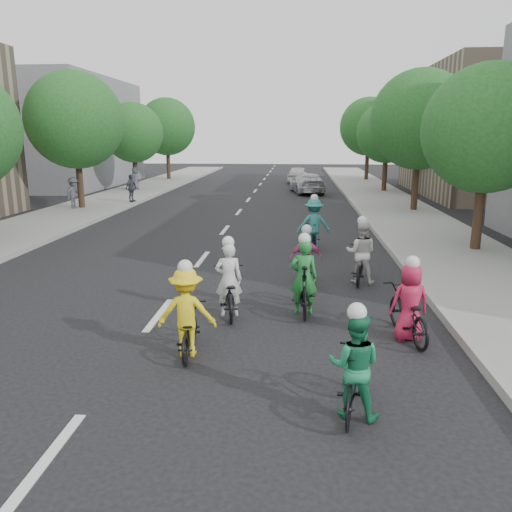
# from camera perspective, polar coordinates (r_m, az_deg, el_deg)

# --- Properties ---
(ground) EXTENTS (120.00, 120.00, 0.00)m
(ground) POSITION_cam_1_polar(r_m,az_deg,el_deg) (11.02, -11.03, -6.61)
(ground) COLOR black
(ground) RESTS_ON ground
(sidewalk_left) EXTENTS (4.00, 80.00, 0.15)m
(sidewalk_left) POSITION_cam_1_polar(r_m,az_deg,el_deg) (23.03, -23.73, 3.22)
(sidewalk_left) COLOR gray
(sidewalk_left) RESTS_ON ground
(curb_left) EXTENTS (0.18, 80.00, 0.18)m
(curb_left) POSITION_cam_1_polar(r_m,az_deg,el_deg) (22.17, -19.28, 3.28)
(curb_left) COLOR #999993
(curb_left) RESTS_ON ground
(sidewalk_right) EXTENTS (4.00, 80.00, 0.15)m
(sidewalk_right) POSITION_cam_1_polar(r_m,az_deg,el_deg) (20.91, 18.69, 2.70)
(sidewalk_right) COLOR gray
(sidewalk_right) RESTS_ON ground
(curb_right) EXTENTS (0.18, 80.00, 0.18)m
(curb_right) POSITION_cam_1_polar(r_m,az_deg,el_deg) (20.52, 13.40, 2.90)
(curb_right) COLOR #999993
(curb_right) RESTS_ON ground
(bldg_sw) EXTENTS (10.00, 14.00, 8.00)m
(bldg_sw) POSITION_cam_1_polar(r_m,az_deg,el_deg) (42.40, -22.42, 12.90)
(bldg_sw) COLOR slate
(bldg_sw) RESTS_ON ground
(bldg_se) EXTENTS (10.00, 14.00, 8.00)m
(bldg_se) POSITION_cam_1_polar(r_m,az_deg,el_deg) (36.38, 26.43, 12.57)
(bldg_se) COLOR gray
(bldg_se) RESTS_ON ground
(tree_l_3) EXTENTS (4.80, 4.80, 6.93)m
(tree_l_3) POSITION_cam_1_polar(r_m,az_deg,el_deg) (27.32, -19.99, 14.37)
(tree_l_3) COLOR black
(tree_l_3) RESTS_ON ground
(tree_l_4) EXTENTS (4.00, 4.00, 5.97)m
(tree_l_4) POSITION_cam_1_polar(r_m,az_deg,el_deg) (35.72, -13.85, 13.51)
(tree_l_4) COLOR black
(tree_l_4) RESTS_ON ground
(tree_l_5) EXTENTS (4.80, 4.80, 6.93)m
(tree_l_5) POSITION_cam_1_polar(r_m,az_deg,el_deg) (44.37, -10.16, 14.34)
(tree_l_5) COLOR black
(tree_l_5) RESTS_ON ground
(tree_r_0) EXTENTS (4.00, 4.00, 5.97)m
(tree_r_0) POSITION_cam_1_polar(r_m,az_deg,el_deg) (17.56, 24.93, 13.03)
(tree_r_0) COLOR black
(tree_r_0) RESTS_ON ground
(tree_r_1) EXTENTS (4.80, 4.80, 6.93)m
(tree_r_1) POSITION_cam_1_polar(r_m,az_deg,el_deg) (26.23, 18.24, 14.57)
(tree_r_1) COLOR black
(tree_r_1) RESTS_ON ground
(tree_r_2) EXTENTS (4.00, 4.00, 5.97)m
(tree_r_2) POSITION_cam_1_polar(r_m,az_deg,el_deg) (35.05, 14.75, 13.47)
(tree_r_2) COLOR black
(tree_r_2) RESTS_ON ground
(tree_r_3) EXTENTS (4.80, 4.80, 6.93)m
(tree_r_3) POSITION_cam_1_polar(r_m,az_deg,el_deg) (43.95, 12.76, 14.23)
(tree_r_3) COLOR black
(tree_r_3) RESTS_ON ground
(cyclist_0) EXTENTS (0.93, 1.92, 1.74)m
(cyclist_0) POSITION_cam_1_polar(r_m,az_deg,el_deg) (10.71, -3.07, -3.76)
(cyclist_0) COLOR black
(cyclist_0) RESTS_ON ground
(cyclist_1) EXTENTS (0.82, 1.63, 1.64)m
(cyclist_1) POSITION_cam_1_polar(r_m,az_deg,el_deg) (7.10, 11.08, -12.96)
(cyclist_1) COLOR black
(cyclist_1) RESTS_ON ground
(cyclist_2) EXTENTS (1.06, 1.62, 1.72)m
(cyclist_2) POSITION_cam_1_polar(r_m,az_deg,el_deg) (8.84, -7.85, -7.22)
(cyclist_2) COLOR black
(cyclist_2) RESTS_ON ground
(cyclist_3) EXTENTS (0.88, 1.51, 1.59)m
(cyclist_3) POSITION_cam_1_polar(r_m,az_deg,el_deg) (12.83, 5.71, -0.82)
(cyclist_3) COLOR black
(cyclist_3) RESTS_ON ground
(cyclist_4) EXTENTS (0.95, 1.94, 1.63)m
(cyclist_4) POSITION_cam_1_polar(r_m,az_deg,el_deg) (9.86, 17.01, -5.87)
(cyclist_4) COLOR black
(cyclist_4) RESTS_ON ground
(cyclist_5) EXTENTS (0.61, 1.87, 1.78)m
(cyclist_5) POSITION_cam_1_polar(r_m,az_deg,el_deg) (10.82, 5.44, -3.25)
(cyclist_5) COLOR black
(cyclist_5) RESTS_ON ground
(cyclist_6) EXTENTS (0.92, 1.83, 1.77)m
(cyclist_6) POSITION_cam_1_polar(r_m,az_deg,el_deg) (13.31, 11.83, -0.34)
(cyclist_6) COLOR black
(cyclist_6) RESTS_ON ground
(cyclist_7) EXTENTS (1.18, 1.51, 1.88)m
(cyclist_7) POSITION_cam_1_polar(r_m,az_deg,el_deg) (16.96, 6.59, 3.25)
(cyclist_7) COLOR black
(cyclist_7) RESTS_ON ground
(follow_car_lead) EXTENTS (2.68, 4.87, 1.34)m
(follow_car_lead) POSITION_cam_1_polar(r_m,az_deg,el_deg) (34.04, 5.83, 8.28)
(follow_car_lead) COLOR #B2B1B6
(follow_car_lead) RESTS_ON ground
(follow_car_trail) EXTENTS (1.81, 4.03, 1.34)m
(follow_car_trail) POSITION_cam_1_polar(r_m,az_deg,el_deg) (41.62, 4.81, 9.26)
(follow_car_trail) COLOR white
(follow_car_trail) RESTS_ON ground
(spectator_0) EXTENTS (0.80, 1.12, 1.57)m
(spectator_0) POSITION_cam_1_polar(r_m,az_deg,el_deg) (27.18, -20.12, 6.79)
(spectator_0) COLOR #494B56
(spectator_0) RESTS_ON sidewalk_left
(spectator_1) EXTENTS (0.64, 0.98, 1.54)m
(spectator_1) POSITION_cam_1_polar(r_m,az_deg,el_deg) (28.89, -14.07, 7.53)
(spectator_1) COLOR #474953
(spectator_1) RESTS_ON sidewalk_left
(spectator_2) EXTENTS (0.63, 0.83, 1.52)m
(spectator_2) POSITION_cam_1_polar(r_m,az_deg,el_deg) (35.68, -13.64, 8.60)
(spectator_2) COLOR #53515E
(spectator_2) RESTS_ON sidewalk_left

